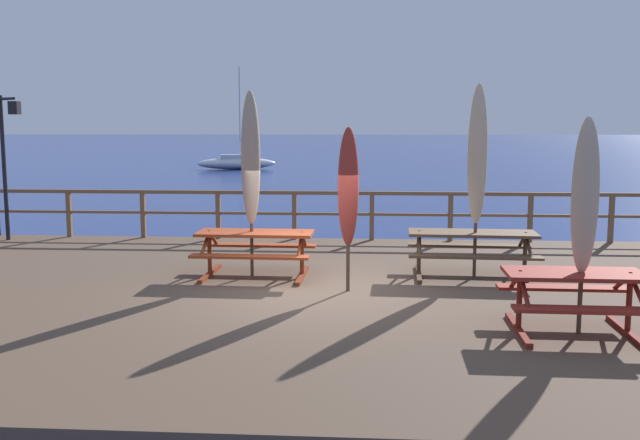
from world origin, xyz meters
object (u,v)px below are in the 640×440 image
lamp_post_hooked (8,145)px  patio_umbrella_short_mid (251,159)px  patio_umbrella_tall_mid_right (478,156)px  patio_umbrella_tall_back_right (585,197)px  sailboat_distant (236,163)px  picnic_table_back_left (472,244)px  picnic_table_mid_centre (574,289)px  patio_umbrella_tall_mid_left (348,188)px  picnic_table_mid_left (255,244)px

lamp_post_hooked → patio_umbrella_short_mid: bearing=-29.3°
patio_umbrella_tall_mid_right → patio_umbrella_short_mid: size_ratio=1.03×
lamp_post_hooked → patio_umbrella_tall_back_right: bearing=-31.4°
sailboat_distant → patio_umbrella_short_mid: bearing=-78.9°
picnic_table_back_left → sailboat_distant: bearing=105.9°
patio_umbrella_tall_mid_right → lamp_post_hooked: 10.20m
picnic_table_mid_centre → lamp_post_hooked: size_ratio=0.53×
patio_umbrella_tall_mid_left → picnic_table_back_left: bearing=30.3°
picnic_table_mid_centre → patio_umbrella_tall_mid_left: bearing=143.8°
patio_umbrella_tall_mid_left → lamp_post_hooked: (-7.59, 4.33, 0.51)m
patio_umbrella_tall_back_right → patio_umbrella_tall_mid_left: (-2.89, 2.06, -0.08)m
picnic_table_mid_centre → picnic_table_mid_left: 5.34m
patio_umbrella_tall_mid_right → lamp_post_hooked: (-9.68, 3.21, 0.07)m
picnic_table_mid_centre → patio_umbrella_tall_mid_left: size_ratio=0.67×
picnic_table_mid_left → sailboat_distant: bearing=101.1°
patio_umbrella_short_mid → sailboat_distant: bearing=101.1°
patio_umbrella_tall_mid_right → sailboat_distant: 43.43m
picnic_table_mid_centre → patio_umbrella_tall_mid_left: 3.64m
picnic_table_mid_centre → picnic_table_mid_left: bearing=145.5°
patio_umbrella_short_mid → lamp_post_hooked: lamp_post_hooked is taller
patio_umbrella_tall_mid_right → patio_umbrella_tall_mid_left: 2.41m
patio_umbrella_tall_back_right → patio_umbrella_short_mid: size_ratio=0.85×
picnic_table_back_left → sailboat_distant: sailboat_distant is taller
picnic_table_mid_left → patio_umbrella_tall_back_right: size_ratio=0.75×
patio_umbrella_tall_back_right → picnic_table_back_left: bearing=104.5°
patio_umbrella_tall_mid_right → patio_umbrella_short_mid: bearing=-178.2°
patio_umbrella_tall_back_right → lamp_post_hooked: lamp_post_hooked is taller
patio_umbrella_tall_mid_right → patio_umbrella_tall_mid_left: bearing=-151.8°
patio_umbrella_short_mid → sailboat_distant: (-8.18, 41.81, -2.17)m
picnic_table_back_left → lamp_post_hooked: 10.25m
patio_umbrella_tall_back_right → picnic_table_mid_centre: bearing=-178.9°
picnic_table_back_left → patio_umbrella_short_mid: patio_umbrella_short_mid is taller
patio_umbrella_short_mid → sailboat_distant: 42.66m
picnic_table_back_left → patio_umbrella_tall_back_right: 3.54m
picnic_table_mid_centre → sailboat_distant: 46.63m
picnic_table_back_left → patio_umbrella_tall_mid_left: patio_umbrella_tall_mid_left is taller
picnic_table_mid_centre → patio_umbrella_tall_back_right: patio_umbrella_tall_back_right is taller
picnic_table_mid_centre → picnic_table_mid_left: (-4.41, 3.03, 0.01)m
lamp_post_hooked → patio_umbrella_tall_mid_left: bearing=-29.7°
picnic_table_mid_centre → lamp_post_hooked: (-10.41, 6.39, 1.56)m
picnic_table_mid_centre → patio_umbrella_short_mid: bearing=145.6°
picnic_table_mid_centre → patio_umbrella_tall_back_right: bearing=1.1°
patio_umbrella_tall_back_right → patio_umbrella_tall_mid_right: size_ratio=0.82×
picnic_table_mid_centre → patio_umbrella_tall_mid_right: 3.59m
picnic_table_mid_left → patio_umbrella_short_mid: bearing=149.9°
picnic_table_mid_centre → patio_umbrella_short_mid: size_ratio=0.54×
picnic_table_back_left → picnic_table_mid_left: bearing=-176.3°
patio_umbrella_short_mid → lamp_post_hooked: bearing=150.7°
picnic_table_back_left → patio_umbrella_tall_mid_right: patio_umbrella_tall_mid_right is taller
patio_umbrella_tall_mid_right → sailboat_distant: bearing=106.0°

